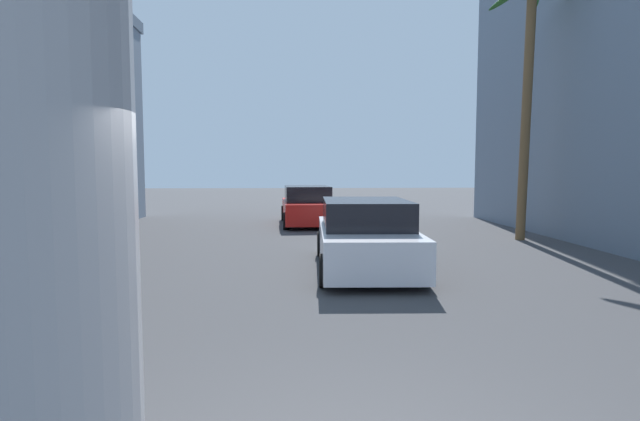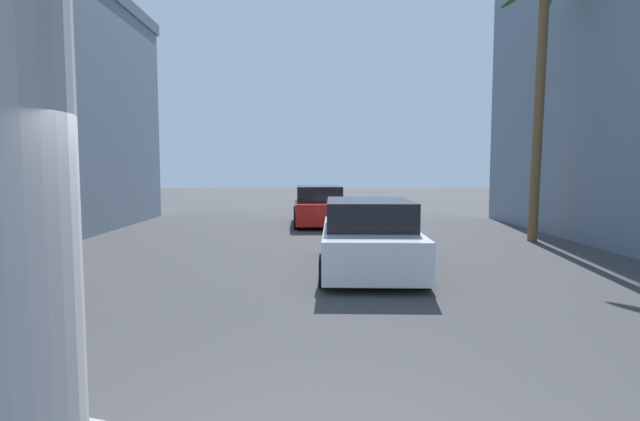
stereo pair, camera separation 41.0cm
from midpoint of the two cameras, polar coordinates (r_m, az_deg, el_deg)
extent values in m
plane|color=#424244|center=(13.43, -1.75, -4.85)|extent=(91.80, 91.80, 0.00)
cylinder|color=black|center=(12.88, -0.73, -3.82)|extent=(0.24, 0.65, 0.64)
cylinder|color=black|center=(13.02, 7.63, -3.77)|extent=(0.24, 0.65, 0.64)
cylinder|color=black|center=(9.54, -0.66, -6.86)|extent=(0.24, 0.65, 0.64)
cylinder|color=black|center=(9.74, 10.62, -6.71)|extent=(0.24, 0.65, 0.64)
cube|color=silver|center=(11.21, 4.15, -3.88)|extent=(2.17, 4.91, 0.80)
cube|color=black|center=(11.13, 4.17, -0.32)|extent=(1.93, 2.73, 0.60)
cylinder|color=black|center=(21.85, -4.68, -0.30)|extent=(0.25, 0.65, 0.64)
cylinder|color=black|center=(21.95, 0.03, -0.27)|extent=(0.25, 0.65, 0.64)
cylinder|color=black|center=(18.57, -4.52, -1.20)|extent=(0.25, 0.65, 0.64)
cylinder|color=black|center=(18.69, 1.01, -1.14)|extent=(0.25, 0.65, 0.64)
cube|color=red|center=(20.22, -2.06, -0.02)|extent=(2.10, 4.78, 0.80)
cube|color=black|center=(20.18, -2.06, 1.97)|extent=(1.86, 2.66, 0.60)
cylinder|color=brown|center=(16.84, 21.85, 10.17)|extent=(0.31, 0.57, 7.86)
camera|label=1|loc=(0.20, -91.24, -0.10)|focal=28.00mm
camera|label=2|loc=(0.20, 88.76, 0.10)|focal=28.00mm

